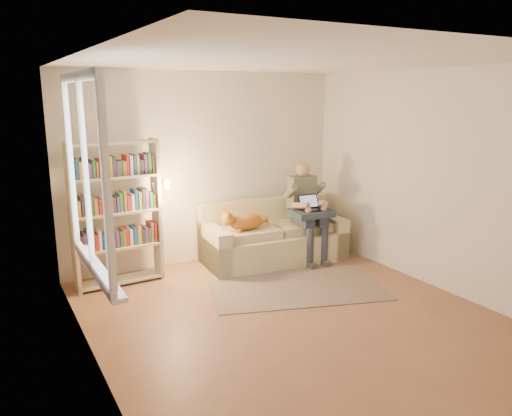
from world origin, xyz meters
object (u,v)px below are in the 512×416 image
cat (245,221)px  laptop (309,206)px  person (306,206)px  bookshelf (116,207)px  sofa (272,239)px

cat → laptop: bearing=-8.9°
laptop → cat: bearing=171.1°
person → laptop: 0.12m
person → laptop: bearing=-104.1°
laptop → bookshelf: (-2.51, 0.43, 0.18)m
person → sofa: bearing=161.6°
cat → bookshelf: bookshelf is taller
sofa → cat: sofa is taller
bookshelf → sofa: bearing=-5.8°
sofa → cat: size_ratio=2.71×
bookshelf → person: bearing=-9.4°
person → bookshelf: bearing=177.9°
sofa → laptop: bearing=-32.2°
cat → laptop: size_ratio=2.39×
sofa → bookshelf: 2.22m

